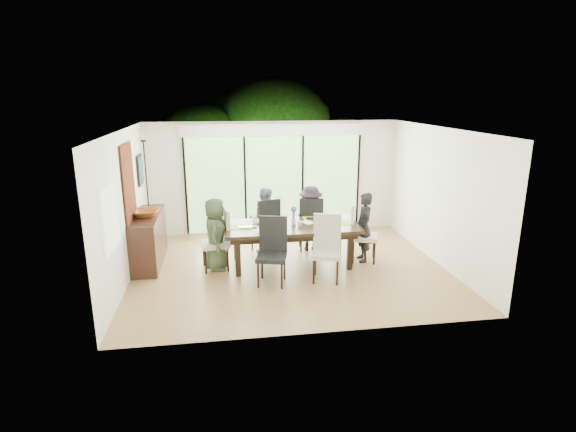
{
  "coord_description": "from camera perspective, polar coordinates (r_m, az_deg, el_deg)",
  "views": [
    {
      "loc": [
        -1.28,
        -8.14,
        3.33
      ],
      "look_at": [
        0.0,
        0.25,
        1.0
      ],
      "focal_mm": 28.0,
      "sensor_mm": 36.0,
      "label": 1
    }
  ],
  "objects": [
    {
      "name": "placemat_far_l",
      "position": [
        9.14,
        -2.74,
        -0.55
      ],
      "size": [
        0.48,
        0.35,
        0.01
      ],
      "primitive_type": "cube",
      "color": "#94AB3D",
      "rests_on": "table_top"
    },
    {
      "name": "ceiling",
      "position": [
        8.27,
        0.27,
        11.01
      ],
      "size": [
        6.0,
        5.0,
        0.01
      ],
      "primitive_type": "cube",
      "color": "white",
      "rests_on": "wall_back"
    },
    {
      "name": "cup_a",
      "position": [
        8.87,
        -4.18,
        -0.75
      ],
      "size": [
        0.16,
        0.16,
        0.11
      ],
      "primitive_type": "imported",
      "rotation": [
        0.0,
        0.0,
        0.16
      ],
      "color": "white",
      "rests_on": "table_top"
    },
    {
      "name": "table_leg_br",
      "position": [
        9.57,
        6.43,
        -2.7
      ],
      "size": [
        0.1,
        0.1,
        0.76
      ],
      "primitive_type": "cube",
      "color": "black",
      "rests_on": "floor"
    },
    {
      "name": "placemat_left",
      "position": [
        8.72,
        -5.73,
        -1.4
      ],
      "size": [
        0.48,
        0.35,
        0.01
      ],
      "primitive_type": "cube",
      "color": "#92C145",
      "rests_on": "table_top"
    },
    {
      "name": "table_leg_fr",
      "position": [
        8.79,
        7.88,
        -4.42
      ],
      "size": [
        0.1,
        0.1,
        0.76
      ],
      "primitive_type": "cube",
      "color": "black",
      "rests_on": "floor"
    },
    {
      "name": "art_frame",
      "position": [
        10.11,
        -18.27,
        5.59
      ],
      "size": [
        0.03,
        0.55,
        0.65
      ],
      "primitive_type": "cube",
      "color": "black",
      "rests_on": "wall_left"
    },
    {
      "name": "tablet_far_l",
      "position": [
        9.1,
        -2.08,
        -0.55
      ],
      "size": [
        0.29,
        0.2,
        0.01
      ],
      "primitive_type": "cube",
      "color": "black",
      "rests_on": "table_top"
    },
    {
      "name": "hyacinth_stems",
      "position": [
        8.82,
        0.72,
        0.19
      ],
      "size": [
        0.04,
        0.04,
        0.18
      ],
      "primitive_type": "cylinder",
      "color": "#337226",
      "rests_on": "table_top"
    },
    {
      "name": "person_left_end",
      "position": [
        8.75,
        -9.18,
        -2.28
      ],
      "size": [
        0.49,
        0.71,
        1.42
      ],
      "primitive_type": "imported",
      "rotation": [
        0.0,
        0.0,
        1.45
      ],
      "color": "#3D4E34",
      "rests_on": "floor"
    },
    {
      "name": "floor",
      "position": [
        8.89,
        0.25,
        -6.68
      ],
      "size": [
        6.0,
        5.0,
        0.01
      ],
      "primitive_type": "cube",
      "color": "brown",
      "rests_on": "ground"
    },
    {
      "name": "vase",
      "position": [
        8.85,
        0.71,
        -0.64
      ],
      "size": [
        0.09,
        0.09,
        0.13
      ],
      "primitive_type": "cylinder",
      "color": "silver",
      "rests_on": "table_top"
    },
    {
      "name": "papers",
      "position": [
        8.9,
        4.95,
        -1.03
      ],
      "size": [
        0.33,
        0.24,
        0.0
      ],
      "primitive_type": "cube",
      "color": "white",
      "rests_on": "table_top"
    },
    {
      "name": "table_leg_fl",
      "position": [
        8.45,
        -6.37,
        -5.18
      ],
      "size": [
        0.1,
        0.1,
        0.76
      ],
      "primitive_type": "cube",
      "color": "black",
      "rests_on": "floor"
    },
    {
      "name": "foliage_right",
      "position": [
        13.75,
        6.12,
        6.61
      ],
      "size": [
        2.8,
        2.8,
        2.8
      ],
      "primitive_type": "sphere",
      "color": "#14380F",
      "rests_on": "ground"
    },
    {
      "name": "art_canvas",
      "position": [
        10.11,
        -18.16,
        5.59
      ],
      "size": [
        0.01,
        0.45,
        0.55
      ],
      "primitive_type": "cube",
      "color": "#173E4B",
      "rests_on": "wall_left"
    },
    {
      "name": "rail_top",
      "position": [
        12.72,
        -2.69,
        2.71
      ],
      "size": [
        6.0,
        0.08,
        0.06
      ],
      "primitive_type": "cube",
      "color": "brown",
      "rests_on": "deck"
    },
    {
      "name": "candlestick_base",
      "position": [
        9.63,
        -17.25,
        0.81
      ],
      "size": [
        0.11,
        0.11,
        0.04
      ],
      "primitive_type": "cylinder",
      "color": "black",
      "rests_on": "sideboard"
    },
    {
      "name": "chair_right_end",
      "position": [
        9.23,
        9.68,
        -2.05
      ],
      "size": [
        0.63,
        0.63,
        1.21
      ],
      "primitive_type": null,
      "rotation": [
        0.0,
        0.0,
        1.27
      ],
      "color": "white",
      "rests_on": "floor"
    },
    {
      "name": "table_top",
      "position": [
        8.83,
        0.44,
        -1.36
      ],
      "size": [
        2.64,
        1.21,
        0.07
      ],
      "primitive_type": "cube",
      "color": "black",
      "rests_on": "floor"
    },
    {
      "name": "wall_left",
      "position": [
        8.56,
        -20.09,
        1.01
      ],
      "size": [
        0.02,
        5.0,
        2.7
      ],
      "primitive_type": "cube",
      "color": "white",
      "rests_on": "floor"
    },
    {
      "name": "glass_doors",
      "position": [
        10.9,
        -1.77,
        4.07
      ],
      "size": [
        4.2,
        0.02,
        2.3
      ],
      "primitive_type": "cube",
      "color": "#598C3F",
      "rests_on": "wall_back"
    },
    {
      "name": "hyacinth_blooms",
      "position": [
        8.79,
        0.72,
        0.88
      ],
      "size": [
        0.12,
        0.12,
        0.12
      ],
      "primitive_type": "sphere",
      "color": "#5256CF",
      "rests_on": "table_top"
    },
    {
      "name": "placemat_right",
      "position": [
        9.01,
        6.42,
        -0.87
      ],
      "size": [
        0.48,
        0.35,
        0.01
      ],
      "primitive_type": "cube",
      "color": "#95A63B",
      "rests_on": "table_top"
    },
    {
      "name": "cup_b",
      "position": [
        8.73,
        1.52,
        -0.98
      ],
      "size": [
        0.13,
        0.13,
        0.1
      ],
      "primitive_type": "imported",
      "rotation": [
        0.0,
        0.0,
        1.78
      ],
      "color": "white",
      "rests_on": "table_top"
    },
    {
      "name": "cup_c",
      "position": [
        9.05,
        5.35,
        -0.43
      ],
      "size": [
        0.16,
        0.16,
        0.11
      ],
      "primitive_type": "imported",
      "rotation": [
        0.0,
        0.0,
        3.34
      ],
      "color": "white",
      "rests_on": "table_top"
    },
    {
      "name": "chair_far_left",
      "position": [
        9.63,
        -3.01,
        -1.1
      ],
      "size": [
        0.64,
        0.64,
        1.21
      ],
      "primitive_type": null,
      "rotation": [
        0.0,
        0.0,
        3.47
      ],
      "color": "black",
      "rests_on": "floor"
    },
    {
      "name": "sideboard",
      "position": [
        9.44,
        -17.29,
        -2.8
      ],
      "size": [
        0.5,
        1.79,
        1.0
      ],
      "primitive_type": "cube",
      "color": "black",
      "rests_on": "floor"
    },
    {
      "name": "foliage_mid",
      "position": [
        14.13,
        -1.82,
        9.13
      ],
      "size": [
        4.0,
        4.0,
        4.0
      ],
      "primitive_type": "sphere",
      "color": "#14380F",
      "rests_on": "ground"
    },
    {
      "name": "platter_base",
      "position": [
        8.46,
        -2.92,
        -1.75
      ],
      "size": [
        0.29,
        0.29,
        0.03
      ],
      "primitive_type": "cube",
      "color": "white",
      "rests_on": "table_top"
    },
    {
      "name": "wall_front",
      "position": [
        6.11,
        3.93,
        -3.62
      ],
      "size": [
        6.0,
        0.02,
        2.7
      ],
      "primitive_type": "cube",
      "color": "silver",
      "rests_on": "floor"
    },
    {
      "name": "book",
      "position": [
        8.9,
        1.98,
        -0.93
      ],
      "size": [
        0.26,
        0.3,
        0.02
      ],
      "primitive_type": "imported",
      "rotation": [
        0.0,
        0.0,
        0.41
      ],
      "color": "white",
      "rests_on": "table_top"
    },
    {
      "name": "foliage_left",
      "position": [
        13.49,
        -10.89,
        7.02
      ],
      "size": [
        3.2,
        3.2,
        3.2
      ],
      "primitive_type": "sphere",
      "color": "#14380F",
      "rests_on": "ground"
    },
    {
      "name": "wall_right",
      "position": [
        9.42,
        18.68,
        2.39
      ],
      "size": [
        0.02,
        5.0,
        2.7
      ],
      "primitive_type": "cube",
      "color": "white",
      "rests_on": "floor"
    },
    {
      "name": "side_window",
      "position": [
        7.37,
        -21.62,
        -0.13
      ],
      "size": [
        0.02,
        0.9,
        1.0
      ],
      "primitive_type": "cube",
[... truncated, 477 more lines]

